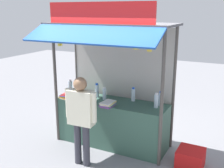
{
  "coord_description": "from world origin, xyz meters",
  "views": [
    {
      "loc": [
        2.28,
        -4.49,
        2.62
      ],
      "look_at": [
        0.0,
        0.0,
        1.25
      ],
      "focal_mm": 43.88,
      "sensor_mm": 36.0,
      "label": 1
    }
  ],
  "objects_px": {
    "banana_bunch_inner_left": "(136,44)",
    "magazine_stack_front_right": "(67,96)",
    "water_bottle_mid_left": "(156,101)",
    "banana_bunch_leftmost": "(150,47)",
    "water_bottle_right": "(97,91)",
    "water_bottle_center": "(70,87)",
    "water_bottle_back_right": "(161,99)",
    "water_bottle_rear_center": "(104,94)",
    "banana_bunch_rightmost": "(83,41)",
    "vendor_person": "(81,113)",
    "water_bottle_back_left": "(133,95)",
    "magazine_stack_far_left": "(108,104)",
    "plastic_crate": "(190,158)",
    "banana_bunch_inner_right": "(60,41)"
  },
  "relations": [
    {
      "from": "water_bottle_rear_center",
      "to": "banana_bunch_inner_left",
      "type": "relative_size",
      "value": 0.97
    },
    {
      "from": "water_bottle_mid_left",
      "to": "vendor_person",
      "type": "height_order",
      "value": "vendor_person"
    },
    {
      "from": "water_bottle_right",
      "to": "water_bottle_back_right",
      "type": "xyz_separation_m",
      "value": [
        1.32,
        0.06,
        -0.0
      ]
    },
    {
      "from": "water_bottle_right",
      "to": "water_bottle_mid_left",
      "type": "xyz_separation_m",
      "value": [
        1.27,
        -0.06,
        -0.0
      ]
    },
    {
      "from": "banana_bunch_inner_left",
      "to": "banana_bunch_rightmost",
      "type": "relative_size",
      "value": 1.14
    },
    {
      "from": "magazine_stack_far_left",
      "to": "water_bottle_center",
      "type": "bearing_deg",
      "value": 163.27
    },
    {
      "from": "magazine_stack_front_right",
      "to": "banana_bunch_inner_left",
      "type": "relative_size",
      "value": 0.99
    },
    {
      "from": "water_bottle_back_left",
      "to": "vendor_person",
      "type": "xyz_separation_m",
      "value": [
        -0.48,
        -1.12,
        -0.09
      ]
    },
    {
      "from": "magazine_stack_front_right",
      "to": "banana_bunch_rightmost",
      "type": "xyz_separation_m",
      "value": [
        0.54,
        -0.19,
        1.16
      ]
    },
    {
      "from": "water_bottle_right",
      "to": "banana_bunch_inner_left",
      "type": "relative_size",
      "value": 1.09
    },
    {
      "from": "water_bottle_right",
      "to": "water_bottle_back_right",
      "type": "height_order",
      "value": "water_bottle_right"
    },
    {
      "from": "water_bottle_back_left",
      "to": "water_bottle_back_right",
      "type": "relative_size",
      "value": 0.97
    },
    {
      "from": "water_bottle_back_right",
      "to": "water_bottle_right",
      "type": "bearing_deg",
      "value": -177.18
    },
    {
      "from": "water_bottle_back_left",
      "to": "vendor_person",
      "type": "bearing_deg",
      "value": -113.13
    },
    {
      "from": "water_bottle_rear_center",
      "to": "magazine_stack_front_right",
      "type": "distance_m",
      "value": 0.76
    },
    {
      "from": "water_bottle_right",
      "to": "water_bottle_center",
      "type": "height_order",
      "value": "water_bottle_center"
    },
    {
      "from": "water_bottle_rear_center",
      "to": "banana_bunch_rightmost",
      "type": "relative_size",
      "value": 1.11
    },
    {
      "from": "banana_bunch_rightmost",
      "to": "banana_bunch_inner_right",
      "type": "xyz_separation_m",
      "value": [
        -0.5,
        -0.0,
        -0.04
      ]
    },
    {
      "from": "magazine_stack_far_left",
      "to": "banana_bunch_inner_left",
      "type": "distance_m",
      "value": 1.31
    },
    {
      "from": "vendor_person",
      "to": "water_bottle_back_left",
      "type": "bearing_deg",
      "value": -116.42
    },
    {
      "from": "water_bottle_back_left",
      "to": "banana_bunch_leftmost",
      "type": "xyz_separation_m",
      "value": [
        0.52,
        -0.65,
        1.02
      ]
    },
    {
      "from": "magazine_stack_front_right",
      "to": "water_bottle_back_left",
      "type": "bearing_deg",
      "value": 20.17
    },
    {
      "from": "water_bottle_center",
      "to": "banana_bunch_leftmost",
      "type": "bearing_deg",
      "value": -14.57
    },
    {
      "from": "water_bottle_mid_left",
      "to": "banana_bunch_leftmost",
      "type": "bearing_deg",
      "value": -89.09
    },
    {
      "from": "magazine_stack_front_right",
      "to": "banana_bunch_leftmost",
      "type": "bearing_deg",
      "value": -6.21
    },
    {
      "from": "banana_bunch_leftmost",
      "to": "plastic_crate",
      "type": "bearing_deg",
      "value": 23.46
    },
    {
      "from": "water_bottle_mid_left",
      "to": "banana_bunch_inner_left",
      "type": "relative_size",
      "value": 1.05
    },
    {
      "from": "magazine_stack_front_right",
      "to": "banana_bunch_inner_right",
      "type": "xyz_separation_m",
      "value": [
        0.04,
        -0.19,
        1.12
      ]
    },
    {
      "from": "water_bottle_back_right",
      "to": "banana_bunch_leftmost",
      "type": "distance_m",
      "value": 1.19
    },
    {
      "from": "water_bottle_back_right",
      "to": "banana_bunch_rightmost",
      "type": "relative_size",
      "value": 1.22
    },
    {
      "from": "magazine_stack_far_left",
      "to": "plastic_crate",
      "type": "height_order",
      "value": "magazine_stack_far_left"
    },
    {
      "from": "banana_bunch_inner_left",
      "to": "magazine_stack_front_right",
      "type": "bearing_deg",
      "value": 172.88
    },
    {
      "from": "magazine_stack_front_right",
      "to": "banana_bunch_leftmost",
      "type": "relative_size",
      "value": 0.91
    },
    {
      "from": "magazine_stack_front_right",
      "to": "plastic_crate",
      "type": "height_order",
      "value": "magazine_stack_front_right"
    },
    {
      "from": "magazine_stack_far_left",
      "to": "magazine_stack_front_right",
      "type": "relative_size",
      "value": 1.22
    },
    {
      "from": "banana_bunch_inner_left",
      "to": "vendor_person",
      "type": "relative_size",
      "value": 0.17
    },
    {
      "from": "water_bottle_back_right",
      "to": "magazine_stack_far_left",
      "type": "distance_m",
      "value": 0.98
    },
    {
      "from": "banana_bunch_inner_left",
      "to": "banana_bunch_rightmost",
      "type": "bearing_deg",
      "value": 179.86
    },
    {
      "from": "banana_bunch_inner_left",
      "to": "water_bottle_mid_left",
      "type": "bearing_deg",
      "value": 66.18
    },
    {
      "from": "water_bottle_mid_left",
      "to": "water_bottle_rear_center",
      "type": "bearing_deg",
      "value": -178.95
    },
    {
      "from": "magazine_stack_far_left",
      "to": "banana_bunch_leftmost",
      "type": "distance_m",
      "value": 1.4
    },
    {
      "from": "banana_bunch_inner_right",
      "to": "water_bottle_center",
      "type": "bearing_deg",
      "value": 108.96
    },
    {
      "from": "magazine_stack_far_left",
      "to": "water_bottle_rear_center",
      "type": "bearing_deg",
      "value": 128.21
    },
    {
      "from": "banana_bunch_rightmost",
      "to": "banana_bunch_leftmost",
      "type": "distance_m",
      "value": 1.23
    },
    {
      "from": "water_bottle_mid_left",
      "to": "magazine_stack_far_left",
      "type": "bearing_deg",
      "value": -158.71
    },
    {
      "from": "water_bottle_rear_center",
      "to": "water_bottle_right",
      "type": "xyz_separation_m",
      "value": [
        -0.22,
        0.08,
        0.01
      ]
    },
    {
      "from": "banana_bunch_rightmost",
      "to": "vendor_person",
      "type": "xyz_separation_m",
      "value": [
        0.23,
        -0.47,
        -1.16
      ]
    },
    {
      "from": "water_bottle_mid_left",
      "to": "banana_bunch_inner_right",
      "type": "relative_size",
      "value": 0.94
    },
    {
      "from": "water_bottle_right",
      "to": "water_bottle_rear_center",
      "type": "bearing_deg",
      "value": -20.94
    },
    {
      "from": "magazine_stack_front_right",
      "to": "banana_bunch_inner_left",
      "type": "bearing_deg",
      "value": -7.12
    }
  ]
}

